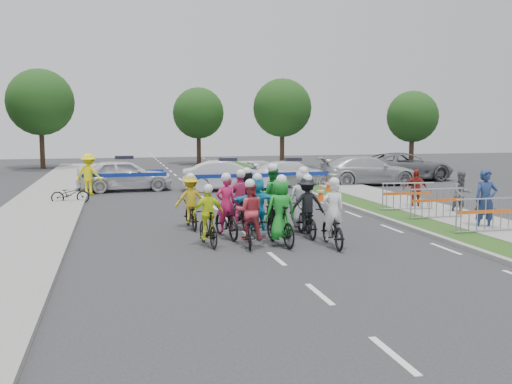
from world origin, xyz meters
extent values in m
plane|color=#28282B|center=(0.00, 0.00, 0.00)|extent=(90.00, 90.00, 0.00)
cube|color=gray|center=(5.10, 5.00, 0.06)|extent=(0.20, 60.00, 0.12)
cube|color=#234315|center=(5.80, 5.00, 0.06)|extent=(1.20, 60.00, 0.11)
cube|color=gray|center=(7.60, 5.00, 0.07)|extent=(2.40, 60.00, 0.13)
cube|color=gray|center=(-6.50, 5.00, 0.07)|extent=(3.00, 60.00, 0.13)
imported|color=black|center=(1.83, 1.03, 0.48)|extent=(0.79, 1.87, 0.96)
imported|color=white|center=(1.83, 0.98, 0.98)|extent=(0.61, 0.43, 1.60)
sphere|color=white|center=(1.83, 0.93, 1.73)|extent=(0.28, 0.28, 0.28)
imported|color=black|center=(0.52, 1.48, 0.55)|extent=(0.74, 1.88, 1.10)
imported|color=green|center=(0.52, 1.43, 1.01)|extent=(0.87, 0.62, 1.65)
sphere|color=white|center=(0.52, 1.38, 1.78)|extent=(0.29, 0.29, 0.29)
imported|color=black|center=(-0.30, 1.62, 0.47)|extent=(0.97, 1.87, 0.94)
imported|color=#C33644|center=(-0.30, 1.57, 0.96)|extent=(0.86, 0.73, 1.56)
sphere|color=white|center=(-0.30, 1.52, 1.68)|extent=(0.27, 0.27, 0.27)
imported|color=black|center=(-1.36, 1.91, 0.48)|extent=(0.66, 1.64, 0.96)
imported|color=#E2FF1A|center=(-1.36, 1.86, 0.90)|extent=(0.88, 0.46, 1.44)
sphere|color=white|center=(-1.36, 1.81, 1.55)|extent=(0.25, 0.25, 0.25)
imported|color=black|center=(1.61, 2.52, 0.47)|extent=(0.69, 1.81, 0.94)
imported|color=black|center=(1.61, 2.47, 0.96)|extent=(1.03, 0.62, 1.57)
sphere|color=white|center=(1.61, 2.42, 1.69)|extent=(0.27, 0.27, 0.27)
imported|color=black|center=(0.22, 2.92, 0.53)|extent=(0.78, 1.82, 1.06)
imported|color=#1DA8DA|center=(0.22, 2.87, 0.98)|extent=(1.53, 0.71, 1.59)
sphere|color=white|center=(0.22, 2.82, 1.72)|extent=(0.28, 0.28, 0.28)
imported|color=black|center=(-0.69, 2.91, 0.48)|extent=(0.91, 1.92, 0.97)
imported|color=#CC1955|center=(-0.69, 2.86, 0.99)|extent=(0.64, 0.47, 1.61)
sphere|color=white|center=(-0.69, 2.81, 1.74)|extent=(0.28, 0.28, 0.28)
imported|color=black|center=(1.77, 3.39, 0.57)|extent=(0.55, 1.89, 1.13)
imported|color=silver|center=(1.77, 3.34, 1.03)|extent=(0.84, 0.55, 1.70)
sphere|color=white|center=(1.77, 3.29, 1.83)|extent=(0.29, 0.29, 0.29)
imported|color=black|center=(0.98, 4.04, 0.53)|extent=(1.00, 2.09, 1.06)
imported|color=green|center=(0.98, 3.99, 1.06)|extent=(0.95, 0.79, 1.76)
sphere|color=white|center=(0.98, 3.94, 1.90)|extent=(0.30, 0.30, 0.30)
imported|color=black|center=(0.01, 4.13, 0.53)|extent=(0.63, 1.81, 1.07)
imported|color=#DA3C7C|center=(0.01, 4.08, 0.98)|extent=(0.97, 0.46, 1.60)
sphere|color=white|center=(0.01, 4.03, 1.73)|extent=(0.28, 0.28, 0.28)
imported|color=black|center=(-1.48, 4.64, 0.45)|extent=(0.70, 1.75, 0.90)
imported|color=gold|center=(-1.48, 4.59, 0.93)|extent=(1.00, 0.61, 1.50)
sphere|color=white|center=(-1.48, 4.54, 1.62)|extent=(0.26, 0.26, 0.26)
imported|color=black|center=(0.42, 5.12, 0.53)|extent=(0.66, 1.80, 1.06)
imported|color=black|center=(0.42, 5.07, 0.97)|extent=(1.51, 0.60, 1.59)
sphere|color=white|center=(0.42, 5.02, 1.71)|extent=(0.28, 0.28, 0.28)
imported|color=silver|center=(-3.31, 15.62, 0.78)|extent=(4.74, 2.23, 1.57)
imported|color=silver|center=(1.65, 14.57, 0.73)|extent=(4.58, 2.00, 1.46)
imported|color=silver|center=(5.37, 15.70, 0.67)|extent=(4.67, 2.00, 1.34)
imported|color=#B2B2B7|center=(9.52, 15.36, 0.78)|extent=(5.48, 2.53, 1.55)
imported|color=slate|center=(12.61, 17.17, 0.81)|extent=(5.94, 2.91, 1.63)
imported|color=navy|center=(7.24, 2.07, 0.94)|extent=(0.77, 0.60, 1.88)
imported|color=#58595E|center=(8.30, 4.90, 0.79)|extent=(0.83, 0.68, 1.59)
imported|color=maroon|center=(7.39, 6.56, 0.78)|extent=(0.98, 0.77, 1.55)
imported|color=#F7EC0D|center=(-4.94, 14.40, 0.96)|extent=(1.42, 1.15, 1.91)
cube|color=#F24C0C|center=(4.63, 9.48, 0.01)|extent=(0.40, 0.40, 0.03)
cone|color=#F24C0C|center=(4.63, 9.48, 0.35)|extent=(0.36, 0.36, 0.70)
cylinder|color=silver|center=(4.63, 9.48, 0.45)|extent=(0.29, 0.29, 0.08)
cube|color=#F24C0C|center=(6.06, 12.27, 0.01)|extent=(0.40, 0.40, 0.03)
cone|color=#F24C0C|center=(6.06, 12.27, 0.35)|extent=(0.36, 0.36, 0.70)
cylinder|color=silver|center=(6.06, 12.27, 0.45)|extent=(0.29, 0.29, 0.08)
imported|color=black|center=(-5.58, 11.49, 0.40)|extent=(1.54, 0.61, 0.80)
cylinder|color=#382619|center=(9.00, 30.00, 1.62)|extent=(0.36, 0.36, 3.25)
sphere|color=#173C13|center=(9.00, 30.00, 4.55)|extent=(4.55, 4.55, 4.55)
cylinder|color=#382619|center=(18.00, 26.00, 1.38)|extent=(0.36, 0.36, 2.75)
sphere|color=#173C13|center=(18.00, 26.00, 3.85)|extent=(3.85, 3.85, 3.85)
cylinder|color=#382619|center=(-9.00, 32.00, 1.75)|extent=(0.36, 0.36, 3.50)
sphere|color=#173C13|center=(-9.00, 32.00, 4.90)|extent=(4.90, 4.90, 4.90)
cylinder|color=#382619|center=(3.00, 34.00, 1.50)|extent=(0.36, 0.36, 3.00)
sphere|color=#173C13|center=(3.00, 34.00, 4.20)|extent=(4.20, 4.20, 4.20)
camera|label=1|loc=(-3.72, -13.00, 3.22)|focal=40.00mm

